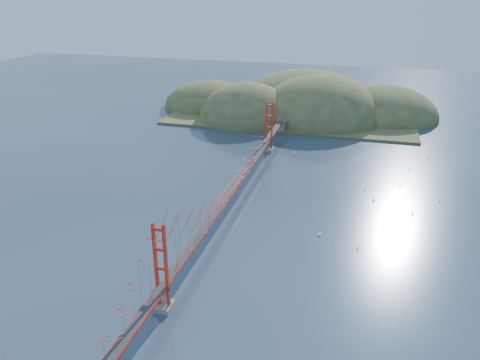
# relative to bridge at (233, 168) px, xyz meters

# --- Properties ---
(ground) EXTENTS (320.00, 320.00, 0.00)m
(ground) POSITION_rel_bridge_xyz_m (0.00, -0.18, -7.01)
(ground) COLOR #283B51
(ground) RESTS_ON ground
(bridge) EXTENTS (2.20, 94.40, 12.00)m
(bridge) POSITION_rel_bridge_xyz_m (0.00, 0.00, 0.00)
(bridge) COLOR gray
(bridge) RESTS_ON ground
(far_headlands) EXTENTS (84.00, 58.00, 25.00)m
(far_headlands) POSITION_rel_bridge_xyz_m (2.21, 68.33, -7.01)
(far_headlands) COLOR olive
(far_headlands) RESTS_ON ground
(sailboat_12) EXTENTS (0.57, 0.57, 0.64)m
(sailboat_12) POSITION_rel_bridge_xyz_m (16.38, 27.63, -6.86)
(sailboat_12) COLOR white
(sailboat_12) RESTS_ON ground
(sailboat_7) EXTENTS (0.47, 0.38, 0.56)m
(sailboat_7) POSITION_rel_bridge_xyz_m (31.31, 25.78, -6.87)
(sailboat_7) COLOR white
(sailboat_7) RESTS_ON ground
(sailboat_6) EXTENTS (0.47, 0.50, 0.56)m
(sailboat_6) POSITION_rel_bridge_xyz_m (22.15, -9.50, -6.87)
(sailboat_6) COLOR white
(sailboat_6) RESTS_ON ground
(sailboat_17) EXTENTS (0.61, 0.56, 0.69)m
(sailboat_17) POSITION_rel_bridge_xyz_m (35.83, 34.35, -6.86)
(sailboat_17) COLOR white
(sailboat_17) RESTS_ON ground
(sailboat_3) EXTENTS (0.51, 0.41, 0.60)m
(sailboat_3) POSITION_rel_bridge_xyz_m (6.00, 30.34, -6.87)
(sailboat_3) COLOR white
(sailboat_3) RESTS_ON ground
(sailboat_15) EXTENTS (0.57, 0.57, 0.60)m
(sailboat_15) POSITION_rel_bridge_xyz_m (29.13, 16.06, -6.87)
(sailboat_15) COLOR white
(sailboat_15) RESTS_ON ground
(sailboat_0) EXTENTS (0.59, 0.66, 0.74)m
(sailboat_0) POSITION_rel_bridge_xyz_m (16.20, -6.86, -6.85)
(sailboat_0) COLOR white
(sailboat_0) RESTS_ON ground
(sailboat_14) EXTENTS (0.55, 0.58, 0.65)m
(sailboat_14) POSITION_rel_bridge_xyz_m (35.79, 11.38, -6.86)
(sailboat_14) COLOR white
(sailboat_14) RESTS_ON ground
(sailboat_1) EXTENTS (0.66, 0.66, 0.75)m
(sailboat_1) POSITION_rel_bridge_xyz_m (24.20, 8.30, -6.85)
(sailboat_1) COLOR white
(sailboat_1) RESTS_ON ground
(sailboat_5) EXTENTS (0.54, 0.64, 0.74)m
(sailboat_5) POSITION_rel_bridge_xyz_m (30.74, 4.40, -6.85)
(sailboat_5) COLOR white
(sailboat_5) RESTS_ON ground
(sailboat_16) EXTENTS (0.58, 0.58, 0.60)m
(sailboat_16) POSITION_rel_bridge_xyz_m (22.58, 12.80, -6.87)
(sailboat_16) COLOR white
(sailboat_16) RESTS_ON ground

